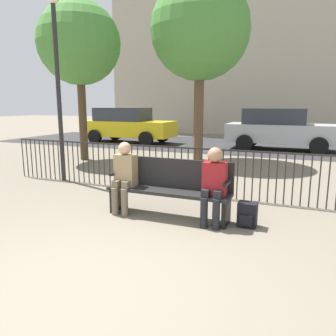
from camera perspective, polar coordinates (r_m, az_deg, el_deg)
The scene contains 13 objects.
ground_plane at distance 3.50m, azimuth -15.49°, elevation -19.88°, with size 80.00×80.00×0.00m, color #706656.
park_bench at distance 5.22m, azimuth 0.34°, elevation -3.07°, with size 1.99×0.45×0.92m.
seated_person_0 at distance 5.40m, azimuth -7.60°, elevation -0.97°, with size 0.34×0.39×1.18m.
seated_person_1 at distance 4.83m, azimuth 7.98°, elevation -2.38°, with size 0.34×0.39×1.16m.
backpack at distance 5.00m, azimuth 13.64°, elevation -7.90°, with size 0.27×0.25×0.36m.
fence_railing at distance 6.44m, azimuth 4.71°, elevation 0.14°, with size 9.01×0.03×0.95m.
tree_0 at distance 11.05m, azimuth -15.23°, elevation 20.15°, with size 2.53×2.53×4.88m.
tree_1 at distance 10.83m, azimuth 5.61°, elevation 22.74°, with size 3.04×3.04×5.53m.
lamp_post at distance 8.05m, azimuth -18.83°, elevation 17.19°, with size 0.28×0.28×4.18m.
street_surface at distance 14.56m, azimuth 14.89°, elevation 3.68°, with size 24.00×6.00×0.01m.
parked_car_0 at distance 13.59m, azimuth 18.94°, elevation 6.52°, with size 4.20×1.94×1.62m.
parked_car_1 at distance 15.44m, azimuth -7.11°, elevation 7.49°, with size 4.20×1.94×1.62m.
building_facade at distance 23.23m, azimuth 19.00°, elevation 25.82°, with size 20.00×6.00×15.84m.
Camera 1 is at (1.92, -2.32, 1.77)m, focal length 35.00 mm.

